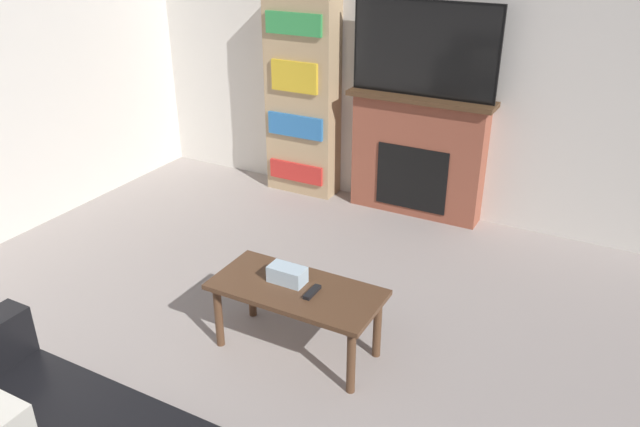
{
  "coord_description": "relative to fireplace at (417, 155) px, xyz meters",
  "views": [
    {
      "loc": [
        1.8,
        -0.38,
        2.41
      ],
      "look_at": [
        0.11,
        2.77,
        0.69
      ],
      "focal_mm": 35.0,
      "sensor_mm": 36.0,
      "label": 1
    }
  ],
  "objects": [
    {
      "name": "remote_control",
      "position": [
        0.18,
        -2.2,
        -0.08
      ],
      "size": [
        0.04,
        0.15,
        0.02
      ],
      "color": "black",
      "rests_on": "coffee_table"
    },
    {
      "name": "tissue_box",
      "position": [
        -0.01,
        -2.16,
        -0.04
      ],
      "size": [
        0.22,
        0.12,
        0.1
      ],
      "color": "silver",
      "rests_on": "coffee_table"
    },
    {
      "name": "fireplace",
      "position": [
        0.0,
        0.0,
        0.0
      ],
      "size": [
        1.24,
        0.28,
        1.06
      ],
      "color": "brown",
      "rests_on": "ground_plane"
    },
    {
      "name": "wall_back",
      "position": [
        -0.16,
        0.14,
        0.82
      ],
      "size": [
        6.15,
        0.06,
        2.7
      ],
      "color": "silver",
      "rests_on": "ground_plane"
    },
    {
      "name": "coffee_table",
      "position": [
        0.07,
        -2.19,
        -0.15
      ],
      "size": [
        1.01,
        0.48,
        0.45
      ],
      "color": "brown",
      "rests_on": "ground_plane"
    },
    {
      "name": "bookshelf",
      "position": [
        -1.12,
        -0.02,
        0.36
      ],
      "size": [
        0.66,
        0.29,
        1.79
      ],
      "color": "tan",
      "rests_on": "ground_plane"
    },
    {
      "name": "tv",
      "position": [
        0.0,
        -0.02,
        0.9
      ],
      "size": [
        1.21,
        0.03,
        0.76
      ],
      "color": "black",
      "rests_on": "fireplace"
    }
  ]
}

